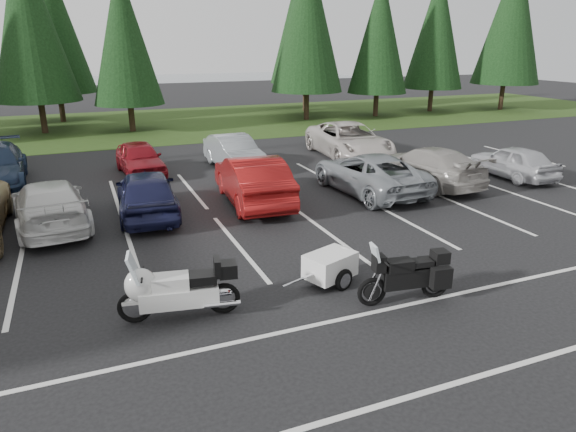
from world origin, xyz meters
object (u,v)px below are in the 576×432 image
Objects in this scene: car_near_5 at (252,180)px; car_far_4 at (349,140)px; car_near_6 at (369,173)px; car_near_8 at (513,162)px; cargo_trailer at (330,268)px; car_far_2 at (140,158)px; adventure_motorcycle at (405,271)px; car_near_4 at (147,193)px; car_near_3 at (50,204)px; touring_motorcycle at (179,285)px; car_near_7 at (427,166)px; car_far_3 at (234,152)px.

car_far_4 is (6.61, 5.27, -0.02)m from car_near_5.
car_near_5 is 4.37m from car_near_6.
cargo_trailer is (-11.21, -5.86, -0.29)m from car_near_8.
adventure_motorcycle is at bearing -78.59° from car_far_2.
car_near_4 is 7.87m from car_near_6.
car_far_4 is at bearing -148.59° from car_near_4.
car_far_2 is (3.27, 5.62, -0.03)m from car_near_3.
car_far_2 is (0.47, 5.64, -0.08)m from car_near_4.
car_near_4 reaches higher than car_near_6.
car_far_2 is 1.71× the size of adventure_motorcycle.
car_near_4 is 0.89× the size of car_near_5.
touring_motorcycle reaches higher than car_near_8.
car_near_3 is at bearing 4.61° from car_near_5.
car_near_8 is at bearing 167.87° from car_near_7.
car_near_8 is 1.46× the size of touring_motorcycle.
car_near_4 reaches higher than car_far_3.
adventure_motorcycle is at bearing -109.22° from car_far_4.
car_far_4 is at bearing 59.19° from touring_motorcycle.
car_near_7 is at bearing -179.62° from car_near_6.
car_far_4 is 2.19× the size of touring_motorcycle.
car_near_8 is (14.38, -0.65, -0.09)m from car_near_4.
car_near_5 is 2.16× the size of adventure_motorcycle.
cargo_trailer is (-4.70, -6.20, -0.35)m from car_near_6.
car_far_4 is 15.97m from touring_motorcycle.
car_near_6 is at bearing 179.69° from car_near_5.
touring_motorcycle is (-0.30, -6.78, -0.02)m from car_near_4.
car_near_4 is at bearing 5.17° from car_near_5.
car_far_4 reaches higher than cargo_trailer.
adventure_motorcycle is (3.75, -13.54, 0.03)m from car_far_2.
car_far_2 is 3.95m from car_far_3.
car_near_4 is at bearing 97.41° from touring_motorcycle.
car_far_4 is (-4.25, 5.97, 0.15)m from car_near_8.
car_far_3 is 5.74m from car_far_4.
car_near_6 is at bearing -107.02° from car_far_4.
car_far_3 is at bearing 63.37° from cargo_trailer.
car_near_5 reaches higher than car_near_4.
cargo_trailer is (-7.35, -6.33, -0.35)m from car_near_7.
touring_motorcycle reaches higher than car_far_3.
car_near_7 is at bearing 20.08° from cargo_trailer.
car_near_8 is (17.17, -0.68, -0.04)m from car_near_3.
car_near_5 reaches higher than car_near_8.
car_near_7 is 12.67m from touring_motorcycle.
car_near_6 is at bearing 172.35° from car_near_3.
cargo_trailer is at bearing -81.55° from car_far_2.
touring_motorcycle reaches higher than car_near_7.
car_near_7 is 9.71m from cargo_trailer.
car_near_7 is at bearing -44.98° from car_far_3.
car_near_3 is at bearing -124.26° from car_far_2.
car_near_7 reaches higher than car_far_3.
car_near_3 is 1.25× the size of car_near_8.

